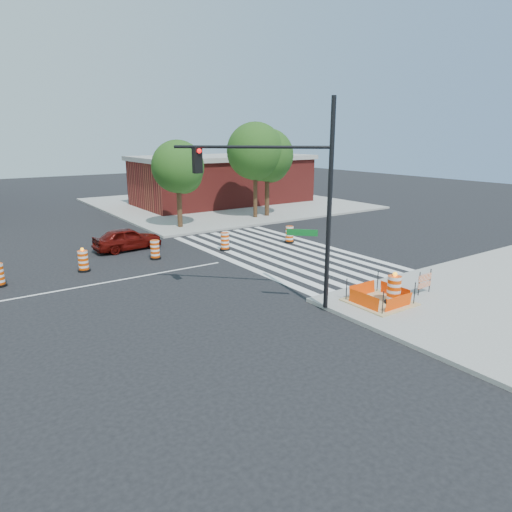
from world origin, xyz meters
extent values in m
plane|color=black|center=(0.00, 0.00, 0.00)|extent=(120.00, 120.00, 0.00)
cube|color=gray|center=(18.00, 18.00, 0.07)|extent=(22.00, 22.00, 0.15)
cube|color=silver|center=(7.80, 0.00, 0.01)|extent=(0.45, 13.50, 0.01)
cube|color=silver|center=(8.70, 0.00, 0.01)|extent=(0.45, 13.50, 0.01)
cube|color=silver|center=(9.60, 0.00, 0.01)|extent=(0.45, 13.50, 0.01)
cube|color=silver|center=(10.50, 0.00, 0.01)|extent=(0.45, 13.50, 0.01)
cube|color=silver|center=(11.40, 0.00, 0.01)|extent=(0.45, 13.50, 0.01)
cube|color=silver|center=(12.30, 0.00, 0.01)|extent=(0.45, 13.50, 0.01)
cube|color=silver|center=(13.20, 0.00, 0.01)|extent=(0.45, 13.50, 0.01)
cube|color=silver|center=(14.10, 0.00, 0.01)|extent=(0.45, 13.50, 0.01)
cube|color=silver|center=(0.00, 0.00, 0.01)|extent=(14.00, 0.12, 0.01)
cube|color=tan|center=(9.00, -9.00, 0.17)|extent=(2.20, 2.20, 0.05)
cube|color=#FF4405|center=(9.00, -9.90, 0.43)|extent=(1.44, 0.02, 0.55)
cube|color=#FF4405|center=(9.00, -8.10, 0.43)|extent=(1.44, 0.02, 0.55)
cube|color=#FF4405|center=(8.10, -9.00, 0.43)|extent=(0.02, 1.44, 0.55)
cube|color=#FF4405|center=(9.90, -9.00, 0.43)|extent=(0.02, 1.44, 0.55)
cylinder|color=black|center=(8.10, -9.90, 0.60)|extent=(0.04, 0.04, 0.90)
cylinder|color=black|center=(9.90, -9.90, 0.60)|extent=(0.04, 0.04, 0.90)
cylinder|color=black|center=(8.10, -8.10, 0.60)|extent=(0.04, 0.04, 0.90)
cylinder|color=black|center=(9.90, -8.10, 0.60)|extent=(0.04, 0.04, 0.90)
cube|color=maroon|center=(18.00, 18.00, 2.10)|extent=(16.00, 8.00, 4.20)
cube|color=gray|center=(18.00, 18.00, 4.40)|extent=(16.50, 8.50, 0.40)
imported|color=#510A06|center=(4.09, 5.38, 0.66)|extent=(3.97, 1.84, 1.32)
cylinder|color=black|center=(6.95, -8.16, 3.94)|extent=(0.17, 0.17, 7.58)
cylinder|color=black|center=(4.91, -6.17, 6.03)|extent=(4.15, 4.06, 0.11)
cube|color=black|center=(3.49, -4.78, 5.55)|extent=(0.30, 0.27, 0.95)
sphere|color=#FF0C0C|center=(3.49, -4.96, 5.88)|extent=(0.17, 0.17, 0.17)
cube|color=#0C591E|center=(6.27, -7.50, 2.99)|extent=(0.84, 0.82, 0.24)
cylinder|color=black|center=(9.30, -9.40, 0.20)|extent=(0.66, 0.66, 0.11)
cylinder|color=#E44404|center=(9.30, -9.40, 0.75)|extent=(0.53, 0.53, 1.04)
sphere|color=#FF990C|center=(9.30, -9.40, 1.35)|extent=(0.18, 0.18, 0.18)
cube|color=#E44404|center=(11.33, -9.32, 0.84)|extent=(0.84, 0.07, 0.28)
cube|color=#E44404|center=(11.33, -9.32, 0.52)|extent=(0.84, 0.07, 0.22)
cylinder|color=black|center=(10.95, -9.33, 0.64)|extent=(0.04, 0.04, 0.98)
cylinder|color=black|center=(11.70, -9.31, 0.64)|extent=(0.04, 0.04, 0.98)
cylinder|color=#382314|center=(9.29, 9.32, 1.94)|extent=(0.35, 0.35, 3.87)
sphere|color=#1B4112|center=(9.29, 9.32, 4.35)|extent=(3.63, 3.63, 3.63)
sphere|color=#1B4112|center=(9.84, 9.65, 3.75)|extent=(2.66, 2.66, 2.66)
sphere|color=#1B4112|center=(8.85, 9.10, 3.99)|extent=(2.42, 2.42, 2.42)
cylinder|color=#382314|center=(15.91, 9.52, 2.34)|extent=(0.32, 0.32, 4.68)
sphere|color=#1B4112|center=(15.91, 9.52, 5.26)|extent=(4.38, 4.38, 4.38)
sphere|color=#1B4112|center=(16.40, 9.81, 4.53)|extent=(3.22, 3.22, 3.22)
sphere|color=#1B4112|center=(15.52, 9.32, 4.82)|extent=(2.92, 2.92, 2.92)
cylinder|color=#382314|center=(17.11, 9.60, 2.19)|extent=(0.35, 0.35, 4.39)
sphere|color=#1B4112|center=(17.11, 9.60, 4.94)|extent=(4.11, 4.11, 4.11)
sphere|color=#1B4112|center=(17.66, 9.93, 4.25)|extent=(3.02, 3.02, 3.02)
sphere|color=#1B4112|center=(16.67, 9.38, 4.52)|extent=(2.74, 2.74, 2.74)
cylinder|color=black|center=(-2.84, 2.14, 0.05)|extent=(0.60, 0.60, 0.10)
cylinder|color=black|center=(0.83, 2.39, 0.05)|extent=(0.60, 0.60, 0.10)
cylinder|color=#E44404|center=(0.83, 2.39, 0.55)|extent=(0.48, 0.48, 0.95)
sphere|color=#FF990C|center=(0.83, 2.39, 1.10)|extent=(0.16, 0.16, 0.16)
cylinder|color=black|center=(4.61, 2.57, 0.05)|extent=(0.60, 0.60, 0.10)
cylinder|color=#E44404|center=(4.61, 2.57, 0.55)|extent=(0.48, 0.48, 0.95)
cylinder|color=black|center=(8.67, 2.10, 0.05)|extent=(0.60, 0.60, 0.10)
cylinder|color=#E44404|center=(8.67, 2.10, 0.55)|extent=(0.48, 0.48, 0.95)
cylinder|color=black|center=(12.97, 1.52, 0.05)|extent=(0.60, 0.60, 0.10)
cylinder|color=#E44404|center=(12.97, 1.52, 0.55)|extent=(0.48, 0.48, 0.95)
camera|label=1|loc=(-4.38, -19.96, 6.42)|focal=32.00mm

